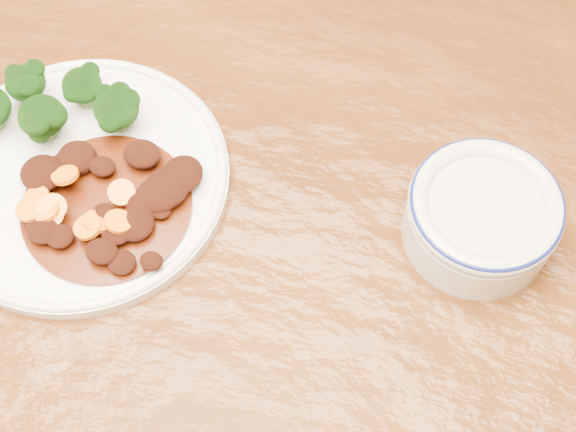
% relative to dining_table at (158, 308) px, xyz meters
% --- Properties ---
extents(dining_table, '(1.59, 1.06, 0.75)m').
position_rel_dining_table_xyz_m(dining_table, '(0.00, 0.00, 0.00)').
color(dining_table, '#5F3210').
rests_on(dining_table, ground).
extents(dinner_plate, '(0.26, 0.26, 0.02)m').
position_rel_dining_table_xyz_m(dinner_plate, '(-0.09, 0.06, 0.09)').
color(dinner_plate, white).
rests_on(dinner_plate, dining_table).
extents(broccoli_florets, '(0.15, 0.09, 0.05)m').
position_rel_dining_table_xyz_m(broccoli_florets, '(-0.14, 0.10, 0.12)').
color(broccoli_florets, '#759F52').
rests_on(broccoli_florets, dinner_plate).
extents(mince_stew, '(0.15, 0.15, 0.03)m').
position_rel_dining_table_xyz_m(mince_stew, '(-0.05, 0.04, 0.10)').
color(mince_stew, '#4D1D08').
rests_on(mince_stew, dinner_plate).
extents(dip_bowl, '(0.13, 0.13, 0.06)m').
position_rel_dining_table_xyz_m(dip_bowl, '(0.25, 0.13, 0.11)').
color(dip_bowl, beige).
rests_on(dip_bowl, dining_table).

